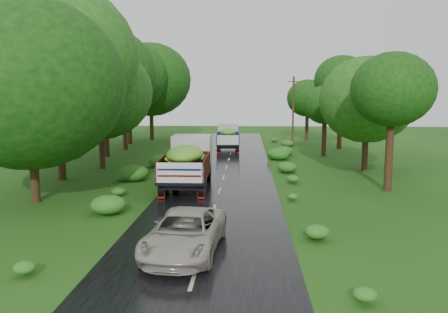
# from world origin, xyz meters

# --- Properties ---
(ground) EXTENTS (120.00, 120.00, 0.00)m
(ground) POSITION_xyz_m (0.00, 0.00, 0.00)
(ground) COLOR #18430E
(ground) RESTS_ON ground
(road) EXTENTS (6.50, 80.00, 0.02)m
(road) POSITION_xyz_m (0.00, 5.00, 0.01)
(road) COLOR black
(road) RESTS_ON ground
(road_lines) EXTENTS (0.12, 69.60, 0.00)m
(road_lines) POSITION_xyz_m (0.00, 6.00, 0.02)
(road_lines) COLOR #BFB78C
(road_lines) RESTS_ON road
(truck_near) EXTENTS (2.52, 6.87, 2.87)m
(truck_near) POSITION_xyz_m (-1.89, 8.92, 1.63)
(truck_near) COLOR black
(truck_near) RESTS_ON ground
(truck_far) EXTENTS (2.34, 5.99, 2.48)m
(truck_far) POSITION_xyz_m (-0.37, 26.56, 1.40)
(truck_far) COLOR black
(truck_far) RESTS_ON ground
(car) EXTENTS (2.72, 5.18, 1.39)m
(car) POSITION_xyz_m (-0.54, -1.80, 0.72)
(car) COLOR #B0AB9C
(car) RESTS_ON road
(utility_pole) EXTENTS (1.27, 0.22, 7.26)m
(utility_pole) POSITION_xyz_m (6.21, 29.24, 3.74)
(utility_pole) COLOR #382616
(utility_pole) RESTS_ON ground
(trees_left) EXTENTS (6.52, 35.31, 9.71)m
(trees_left) POSITION_xyz_m (-10.16, 20.24, 6.72)
(trees_left) COLOR black
(trees_left) RESTS_ON ground
(trees_right) EXTENTS (5.50, 30.79, 8.31)m
(trees_right) POSITION_xyz_m (9.56, 21.72, 5.39)
(trees_right) COLOR black
(trees_right) RESTS_ON ground
(shrubs) EXTENTS (11.90, 44.00, 0.70)m
(shrubs) POSITION_xyz_m (0.00, 14.00, 0.35)
(shrubs) COLOR #18681E
(shrubs) RESTS_ON ground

